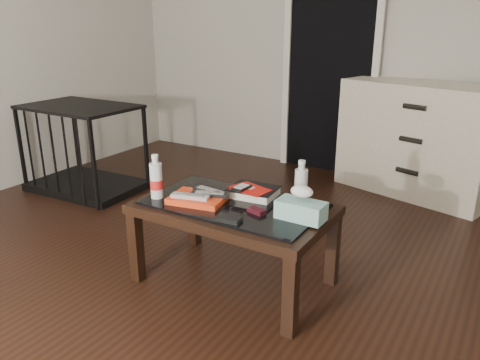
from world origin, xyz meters
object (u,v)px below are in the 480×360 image
Objects in this scene: pet_crate at (85,163)px; tissue_box at (301,210)px; textbook at (253,192)px; water_bottle_left at (156,176)px; coffee_table at (234,214)px; dresser at (418,139)px; water_bottle_right at (301,183)px.

pet_crate reaches higher than tissue_box.
water_bottle_left is (-0.43, -0.29, 0.10)m from textbook.
tissue_box is (0.77, 0.14, -0.07)m from water_bottle_left.
water_bottle_left is at bearing -159.89° from coffee_table.
coffee_table is at bearing -89.24° from dresser.
textbook is at bearing 157.41° from tissue_box.
tissue_box is at bearing -64.67° from water_bottle_right.
pet_crate is at bearing 168.03° from water_bottle_right.
water_bottle_left is at bearing -156.82° from water_bottle_right.
tissue_box is (0.35, -0.15, 0.02)m from textbook.
tissue_box is at bearing -0.96° from coffee_table.
water_bottle_left is at bearing -97.82° from dresser.
textbook is 1.05× the size of water_bottle_left.
water_bottle_left reaches higher than coffee_table.
tissue_box is (0.08, -0.16, -0.07)m from water_bottle_right.
dresser reaches higher than water_bottle_left.
water_bottle_left is 0.79m from tissue_box.
water_bottle_left is at bearing -150.84° from textbook.
coffee_table is 0.46m from water_bottle_left.
water_bottle_left reaches higher than textbook.
water_bottle_right is at bearing -81.17° from dresser.
dresser is (0.52, 1.97, 0.05)m from coffee_table.
coffee_table is at bearing 179.88° from tissue_box.
coffee_table is at bearing -153.09° from water_bottle_right.
water_bottle_left is 1.03× the size of tissue_box.
water_bottle_right is 0.19m from tissue_box.
tissue_box is at bearing -18.52° from pet_crate.
dresser is 1.39× the size of pet_crate.
tissue_box is at bearing 10.05° from water_bottle_left.
water_bottle_right is (0.31, 0.16, 0.18)m from coffee_table.
pet_crate is 2.33m from tissue_box.
dresser reaches higher than pet_crate.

